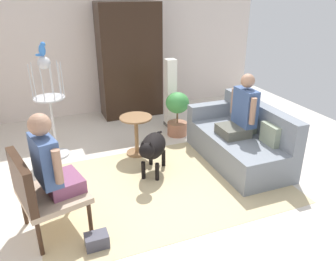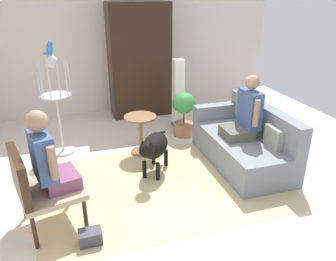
{
  "view_description": "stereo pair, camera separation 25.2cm",
  "coord_description": "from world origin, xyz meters",
  "px_view_note": "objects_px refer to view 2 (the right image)",
  "views": [
    {
      "loc": [
        -1.43,
        -3.36,
        2.38
      ],
      "look_at": [
        -0.06,
        0.06,
        0.78
      ],
      "focal_mm": 35.4,
      "sensor_mm": 36.0,
      "label": 1
    },
    {
      "loc": [
        -1.2,
        -3.45,
        2.38
      ],
      "look_at": [
        -0.06,
        0.06,
        0.78
      ],
      "focal_mm": 35.4,
      "sensor_mm": 36.0,
      "label": 2
    }
  ],
  "objects_px": {
    "person_on_couch": "(246,114)",
    "round_end_table": "(141,131)",
    "couch": "(244,143)",
    "potted_plant": "(184,111)",
    "bird_cage_stand": "(57,100)",
    "column_lamp": "(178,94)",
    "person_on_armchair": "(47,158)",
    "dog": "(154,147)",
    "parrot": "(49,48)",
    "handbag": "(90,237)",
    "armoire_cabinet": "(139,61)",
    "armchair": "(36,185)"
  },
  "relations": [
    {
      "from": "person_on_armchair",
      "to": "round_end_table",
      "type": "relative_size",
      "value": 1.41
    },
    {
      "from": "handbag",
      "to": "person_on_couch",
      "type": "bearing_deg",
      "value": 24.08
    },
    {
      "from": "person_on_couch",
      "to": "column_lamp",
      "type": "relative_size",
      "value": 0.71
    },
    {
      "from": "parrot",
      "to": "person_on_armchair",
      "type": "bearing_deg",
      "value": -93.88
    },
    {
      "from": "parrot",
      "to": "armchair",
      "type": "bearing_deg",
      "value": -98.33
    },
    {
      "from": "armchair",
      "to": "person_on_couch",
      "type": "relative_size",
      "value": 1.05
    },
    {
      "from": "person_on_couch",
      "to": "dog",
      "type": "height_order",
      "value": "person_on_couch"
    },
    {
      "from": "dog",
      "to": "bird_cage_stand",
      "type": "height_order",
      "value": "bird_cage_stand"
    },
    {
      "from": "person_on_armchair",
      "to": "dog",
      "type": "xyz_separation_m",
      "value": [
        1.31,
        0.69,
        -0.4
      ]
    },
    {
      "from": "bird_cage_stand",
      "to": "armoire_cabinet",
      "type": "relative_size",
      "value": 0.7
    },
    {
      "from": "column_lamp",
      "to": "bird_cage_stand",
      "type": "bearing_deg",
      "value": -167.43
    },
    {
      "from": "bird_cage_stand",
      "to": "round_end_table",
      "type": "bearing_deg",
      "value": -19.53
    },
    {
      "from": "person_on_armchair",
      "to": "potted_plant",
      "type": "bearing_deg",
      "value": 39.89
    },
    {
      "from": "dog",
      "to": "round_end_table",
      "type": "bearing_deg",
      "value": 92.67
    },
    {
      "from": "column_lamp",
      "to": "parrot",
      "type": "bearing_deg",
      "value": -167.43
    },
    {
      "from": "couch",
      "to": "person_on_couch",
      "type": "xyz_separation_m",
      "value": [
        -0.04,
        -0.03,
        0.47
      ]
    },
    {
      "from": "bird_cage_stand",
      "to": "handbag",
      "type": "bearing_deg",
      "value": -84.91
    },
    {
      "from": "parrot",
      "to": "dog",
      "type": "bearing_deg",
      "value": -42.04
    },
    {
      "from": "person_on_armchair",
      "to": "dog",
      "type": "distance_m",
      "value": 1.53
    },
    {
      "from": "person_on_couch",
      "to": "round_end_table",
      "type": "xyz_separation_m",
      "value": [
        -1.32,
        0.77,
        -0.4
      ]
    },
    {
      "from": "person_on_armchair",
      "to": "column_lamp",
      "type": "relative_size",
      "value": 0.7
    },
    {
      "from": "couch",
      "to": "armoire_cabinet",
      "type": "height_order",
      "value": "armoire_cabinet"
    },
    {
      "from": "person_on_couch",
      "to": "column_lamp",
      "type": "distance_m",
      "value": 1.7
    },
    {
      "from": "handbag",
      "to": "dog",
      "type": "bearing_deg",
      "value": 48.66
    },
    {
      "from": "parrot",
      "to": "handbag",
      "type": "relative_size",
      "value": 0.85
    },
    {
      "from": "bird_cage_stand",
      "to": "column_lamp",
      "type": "relative_size",
      "value": 1.22
    },
    {
      "from": "couch",
      "to": "potted_plant",
      "type": "relative_size",
      "value": 2.26
    },
    {
      "from": "potted_plant",
      "to": "column_lamp",
      "type": "distance_m",
      "value": 0.47
    },
    {
      "from": "person_on_armchair",
      "to": "person_on_couch",
      "type": "bearing_deg",
      "value": 12.73
    },
    {
      "from": "parrot",
      "to": "column_lamp",
      "type": "xyz_separation_m",
      "value": [
        2.07,
        0.46,
        -0.99
      ]
    },
    {
      "from": "person_on_armchair",
      "to": "round_end_table",
      "type": "height_order",
      "value": "person_on_armchair"
    },
    {
      "from": "parrot",
      "to": "handbag",
      "type": "height_order",
      "value": "parrot"
    },
    {
      "from": "round_end_table",
      "to": "dog",
      "type": "height_order",
      "value": "dog"
    },
    {
      "from": "person_on_couch",
      "to": "bird_cage_stand",
      "type": "distance_m",
      "value": 2.75
    },
    {
      "from": "dog",
      "to": "couch",
      "type": "bearing_deg",
      "value": -3.32
    },
    {
      "from": "column_lamp",
      "to": "person_on_armchair",
      "type": "bearing_deg",
      "value": -134.53
    },
    {
      "from": "dog",
      "to": "armoire_cabinet",
      "type": "xyz_separation_m",
      "value": [
        0.39,
        2.41,
        0.67
      ]
    },
    {
      "from": "bird_cage_stand",
      "to": "handbag",
      "type": "distance_m",
      "value": 2.34
    },
    {
      "from": "round_end_table",
      "to": "handbag",
      "type": "bearing_deg",
      "value": -118.27
    },
    {
      "from": "person_on_couch",
      "to": "armoire_cabinet",
      "type": "relative_size",
      "value": 0.41
    },
    {
      "from": "parrot",
      "to": "handbag",
      "type": "bearing_deg",
      "value": -84.94
    },
    {
      "from": "parrot",
      "to": "column_lamp",
      "type": "distance_m",
      "value": 2.34
    },
    {
      "from": "dog",
      "to": "parrot",
      "type": "bearing_deg",
      "value": 137.96
    },
    {
      "from": "round_end_table",
      "to": "column_lamp",
      "type": "relative_size",
      "value": 0.49
    },
    {
      "from": "armchair",
      "to": "couch",
      "type": "bearing_deg",
      "value": 13.17
    },
    {
      "from": "parrot",
      "to": "armoire_cabinet",
      "type": "distance_m",
      "value": 2.14
    },
    {
      "from": "couch",
      "to": "handbag",
      "type": "height_order",
      "value": "couch"
    },
    {
      "from": "couch",
      "to": "parrot",
      "type": "distance_m",
      "value": 3.06
    },
    {
      "from": "person_on_couch",
      "to": "potted_plant",
      "type": "distance_m",
      "value": 1.33
    },
    {
      "from": "bird_cage_stand",
      "to": "column_lamp",
      "type": "distance_m",
      "value": 2.13
    }
  ]
}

